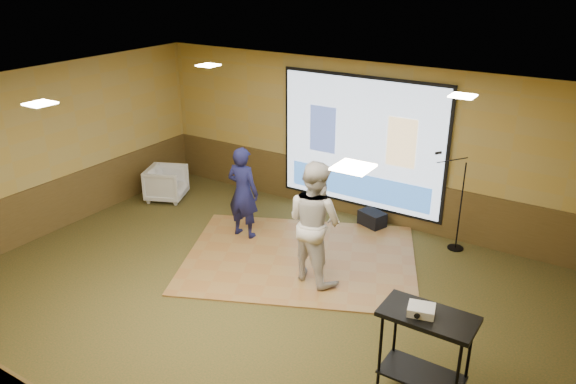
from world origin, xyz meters
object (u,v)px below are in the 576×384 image
Objects in this scene: projector_screen at (361,144)px; dance_floor at (300,258)px; player_right at (315,222)px; duffel_bag at (372,219)px; banquet_chair at (167,183)px; projector at (421,310)px; av_table at (426,337)px; player_left at (243,192)px; mic_stand at (455,222)px.

projector_screen is 2.51m from dance_floor.
duffel_bag is (-0.01, 2.22, -0.84)m from player_right.
projector_screen is at bearing -94.10° from banquet_chair.
player_right is 6.76× the size of projector.
player_right reaches higher than av_table.
dance_floor is 1.96× the size of player_right.
player_left reaches higher than duffel_bag.
projector is 0.17× the size of mic_stand.
player_right is at bearing -104.89° from mic_stand.
av_table is at bearing 149.96° from player_left.
projector is at bearing -156.77° from av_table.
mic_stand is 2.22× the size of banquet_chair.
projector is (-0.08, -0.03, 0.35)m from av_table.
projector_screen is 3.04× the size of av_table.
banquet_chair is at bearing -14.84° from player_left.
player_right is at bearing -40.97° from dance_floor.
player_right is at bearing -129.00° from banquet_chair.
projector reaches higher than dance_floor.
mic_stand is (-0.70, 3.77, -0.65)m from projector.
projector is at bearing -59.44° from mic_stand.
player_right is at bearing -79.95° from projector_screen.
projector is at bearing -136.68° from banquet_chair.
projector_screen is at bearing -168.19° from mic_stand.
projector is 7.01m from banquet_chair.
projector_screen reaches higher than av_table.
player_right is 2.52× the size of banquet_chair.
player_right is 2.78m from av_table.
projector_screen is 2.57m from player_right.
banquet_chair is (-2.39, 0.52, -0.51)m from player_left.
projector is 0.60× the size of duffel_bag.
dance_floor is 3.76m from banquet_chair.
mic_stand is at bearing -103.34° from banquet_chair.
player_left is (-1.29, 0.17, 0.85)m from dance_floor.
projector is at bearing -59.42° from duffel_bag.
duffel_bag is (-1.54, 0.03, -0.34)m from mic_stand.
dance_floor is at bearing -124.52° from banquet_chair.
projector reaches higher than banquet_chair.
projector is 4.52m from duffel_bag.
player_left reaches higher than banquet_chair.
mic_stand is at bearing 101.73° from av_table.
projector_screen is 2.39m from player_left.
player_right is 1.13× the size of mic_stand.
projector_screen is 1.94× the size of mic_stand.
player_left reaches higher than dance_floor.
projector_screen reaches higher than player_right.
player_right reaches higher than banquet_chair.
player_right reaches higher than mic_stand.
banquet_chair is (-6.42, 2.71, -0.79)m from projector.
player_left reaches higher than av_table.
dance_floor is 13.28× the size of projector.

